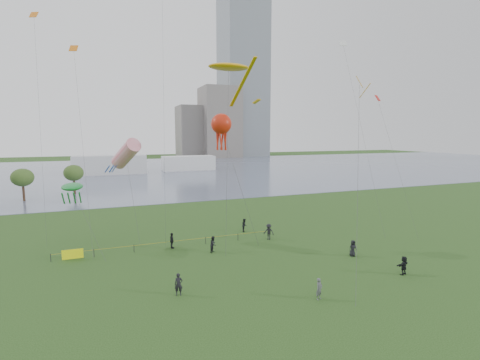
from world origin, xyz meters
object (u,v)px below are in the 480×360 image
object	(u,v)px
kite_flyer	(319,289)
kite_octopus	(221,125)
kite_stingray	(229,68)
fence	(113,250)

from	to	relation	value
kite_flyer	kite_octopus	world-z (taller)	kite_octopus
kite_stingray	fence	bearing A→B (deg)	-156.06
fence	kite_octopus	world-z (taller)	kite_octopus
kite_stingray	kite_octopus	distance (m)	6.66
fence	kite_stingray	size ratio (longest dim) A/B	1.17
fence	kite_stingray	world-z (taller)	kite_stingray
kite_flyer	kite_octopus	distance (m)	20.42
kite_stingray	kite_flyer	bearing A→B (deg)	-63.08
kite_flyer	kite_stingray	xyz separation A→B (m)	(-1.46, 16.78, 19.30)
kite_flyer	kite_octopus	xyz separation A→B (m)	(-2.82, 15.58, 12.89)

